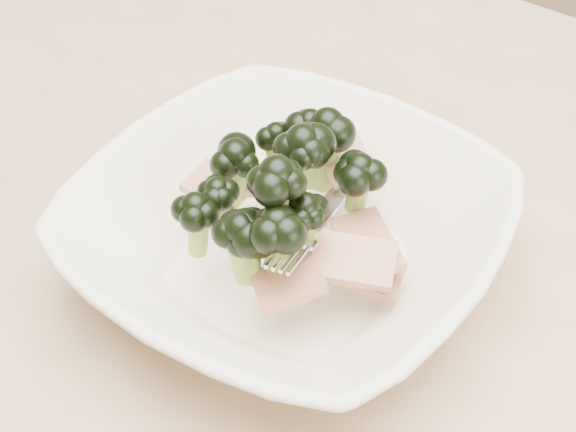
% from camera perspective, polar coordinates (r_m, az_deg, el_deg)
% --- Properties ---
extents(dining_table, '(1.20, 0.80, 0.75)m').
position_cam_1_polar(dining_table, '(0.65, 4.29, -7.94)').
color(dining_table, tan).
rests_on(dining_table, ground).
extents(broccoli_dish, '(0.29, 0.29, 0.12)m').
position_cam_1_polar(broccoli_dish, '(0.53, -0.02, -0.86)').
color(broccoli_dish, '#EFE4CA').
rests_on(broccoli_dish, dining_table).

